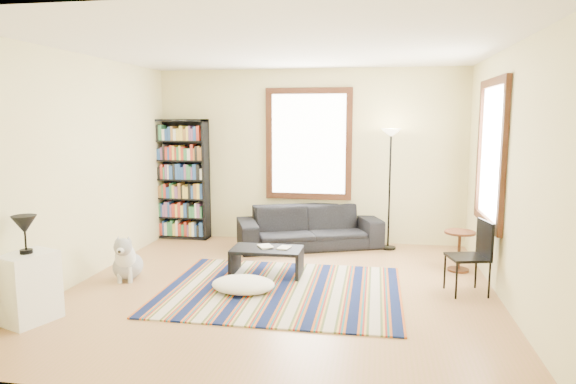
% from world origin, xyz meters
% --- Properties ---
extents(floor, '(5.00, 5.00, 0.10)m').
position_xyz_m(floor, '(0.00, 0.00, -0.05)').
color(floor, '#A7724C').
rests_on(floor, ground).
extents(ceiling, '(5.00, 5.00, 0.10)m').
position_xyz_m(ceiling, '(0.00, 0.00, 2.85)').
color(ceiling, white).
rests_on(ceiling, floor).
extents(wall_back, '(5.00, 0.10, 2.80)m').
position_xyz_m(wall_back, '(0.00, 2.55, 1.40)').
color(wall_back, beige).
rests_on(wall_back, floor).
extents(wall_front, '(5.00, 0.10, 2.80)m').
position_xyz_m(wall_front, '(0.00, -2.55, 1.40)').
color(wall_front, beige).
rests_on(wall_front, floor).
extents(wall_left, '(0.10, 5.00, 2.80)m').
position_xyz_m(wall_left, '(-2.55, 0.00, 1.40)').
color(wall_left, beige).
rests_on(wall_left, floor).
extents(wall_right, '(0.10, 5.00, 2.80)m').
position_xyz_m(wall_right, '(2.55, 0.00, 1.40)').
color(wall_right, beige).
rests_on(wall_right, floor).
extents(window_back, '(1.20, 0.06, 1.60)m').
position_xyz_m(window_back, '(0.00, 2.47, 1.60)').
color(window_back, white).
rests_on(window_back, wall_back).
extents(window_right, '(0.06, 1.20, 1.60)m').
position_xyz_m(window_right, '(2.47, 0.80, 1.60)').
color(window_right, white).
rests_on(window_right, wall_right).
extents(rug, '(2.78, 2.22, 0.02)m').
position_xyz_m(rug, '(0.02, -0.06, 0.01)').
color(rug, '#0C163E').
rests_on(rug, floor).
extents(sofa, '(1.59, 2.37, 0.64)m').
position_xyz_m(sofa, '(0.07, 2.05, 0.32)').
color(sofa, black).
rests_on(sofa, floor).
extents(bookshelf, '(0.90, 0.30, 2.00)m').
position_xyz_m(bookshelf, '(-2.12, 2.32, 1.00)').
color(bookshelf, black).
rests_on(bookshelf, floor).
extents(coffee_table, '(1.01, 0.75, 0.36)m').
position_xyz_m(coffee_table, '(-0.28, 0.50, 0.18)').
color(coffee_table, black).
rests_on(coffee_table, floor).
extents(book_a, '(0.28, 0.26, 0.02)m').
position_xyz_m(book_a, '(-0.38, 0.50, 0.37)').
color(book_a, beige).
rests_on(book_a, coffee_table).
extents(book_b, '(0.19, 0.23, 0.02)m').
position_xyz_m(book_b, '(-0.13, 0.55, 0.37)').
color(book_b, beige).
rests_on(book_b, coffee_table).
extents(floor_cushion, '(0.84, 0.69, 0.19)m').
position_xyz_m(floor_cushion, '(-0.41, -0.19, 0.09)').
color(floor_cushion, white).
rests_on(floor_cushion, floor).
extents(floor_lamp, '(0.36, 0.36, 1.86)m').
position_xyz_m(floor_lamp, '(1.30, 2.15, 0.93)').
color(floor_lamp, black).
rests_on(floor_lamp, floor).
extents(side_table, '(0.43, 0.43, 0.54)m').
position_xyz_m(side_table, '(2.20, 1.12, 0.27)').
color(side_table, '#3F1E0F').
rests_on(side_table, floor).
extents(folding_chair, '(0.50, 0.49, 0.86)m').
position_xyz_m(folding_chair, '(2.15, 0.22, 0.43)').
color(folding_chair, black).
rests_on(folding_chair, floor).
extents(white_cabinet, '(0.53, 0.60, 0.70)m').
position_xyz_m(white_cabinet, '(-2.30, -1.38, 0.35)').
color(white_cabinet, white).
rests_on(white_cabinet, floor).
extents(table_lamp, '(0.29, 0.29, 0.38)m').
position_xyz_m(table_lamp, '(-2.30, -1.38, 0.89)').
color(table_lamp, black).
rests_on(table_lamp, white_cabinet).
extents(dog, '(0.52, 0.64, 0.57)m').
position_xyz_m(dog, '(-1.98, 0.06, 0.28)').
color(dog, '#B2B2B2').
rests_on(dog, floor).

